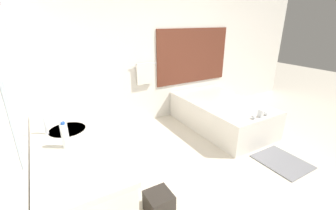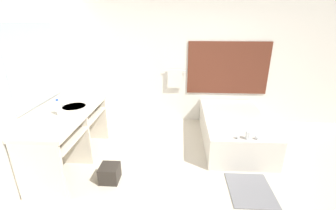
% 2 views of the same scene
% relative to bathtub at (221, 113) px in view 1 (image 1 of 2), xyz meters
% --- Properties ---
extents(ground_plane, '(16.00, 16.00, 0.00)m').
position_rel_bathtub_xyz_m(ground_plane, '(-0.82, -1.25, -0.28)').
color(ground_plane, beige).
rests_on(ground_plane, ground).
extents(wall_back_with_blinds, '(7.40, 0.13, 2.70)m').
position_rel_bathtub_xyz_m(wall_back_with_blinds, '(-0.79, 0.98, 1.06)').
color(wall_back_with_blinds, white).
rests_on(wall_back_with_blinds, ground_plane).
extents(wall_left_with_mirror, '(0.08, 7.40, 2.70)m').
position_rel_bathtub_xyz_m(wall_left_with_mirror, '(-3.05, -1.24, 1.07)').
color(wall_left_with_mirror, white).
rests_on(wall_left_with_mirror, ground_plane).
extents(vanity_counter, '(0.66, 1.70, 0.88)m').
position_rel_bathtub_xyz_m(vanity_counter, '(-2.68, -0.83, 0.38)').
color(vanity_counter, beige).
rests_on(vanity_counter, ground_plane).
extents(sink_faucet, '(0.09, 0.04, 0.18)m').
position_rel_bathtub_xyz_m(sink_faucet, '(-2.86, -0.60, 0.69)').
color(sink_faucet, silver).
rests_on(sink_faucet, vanity_counter).
extents(bathtub, '(1.09, 1.89, 0.63)m').
position_rel_bathtub_xyz_m(bathtub, '(0.00, 0.00, 0.00)').
color(bathtub, silver).
rests_on(bathtub, ground_plane).
extents(water_bottle_1, '(0.06, 0.06, 0.24)m').
position_rel_bathtub_xyz_m(water_bottle_1, '(-2.73, -0.96, 0.71)').
color(water_bottle_1, silver).
rests_on(water_bottle_1, vanity_counter).
extents(waste_bin, '(0.26, 0.26, 0.24)m').
position_rel_bathtub_xyz_m(waste_bin, '(-1.98, -1.24, -0.16)').
color(waste_bin, '#2D2823').
rests_on(waste_bin, ground_plane).
extents(bath_mat, '(0.57, 0.68, 0.02)m').
position_rel_bathtub_xyz_m(bath_mat, '(-0.03, -1.34, -0.27)').
color(bath_mat, slate).
rests_on(bath_mat, ground_plane).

